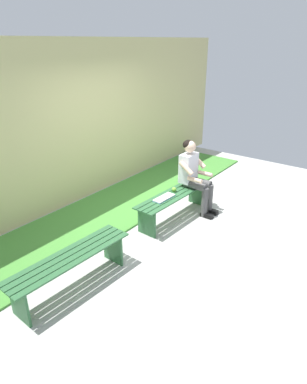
{
  "coord_description": "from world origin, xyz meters",
  "views": [
    {
      "loc": [
        4.26,
        2.78,
        2.79
      ],
      "look_at": [
        0.78,
        0.15,
        0.81
      ],
      "focal_mm": 31.38,
      "sensor_mm": 36.0,
      "label": 1
    }
  ],
  "objects": [
    {
      "name": "brick_wall",
      "position": [
        0.5,
        -1.98,
        1.42
      ],
      "size": [
        9.5,
        0.24,
        2.85
      ],
      "primitive_type": "cube",
      "color": "#D1C684",
      "rests_on": "ground"
    },
    {
      "name": "person_seated",
      "position": [
        -0.45,
        0.1,
        0.7
      ],
      "size": [
        0.5,
        0.69,
        1.27
      ],
      "color": "silver",
      "rests_on": "ground"
    },
    {
      "name": "ground_plane",
      "position": [
        1.11,
        1.0,
        -0.02
      ],
      "size": [
        10.0,
        7.0,
        0.04
      ],
      "primitive_type": "cube",
      "color": "#B2B2AD"
    },
    {
      "name": "bench_near",
      "position": [
        0.0,
        0.0,
        0.35
      ],
      "size": [
        1.68,
        0.46,
        0.46
      ],
      "rotation": [
        0.0,
        0.0,
        -0.04
      ],
      "color": "#2D6038",
      "rests_on": "ground"
    },
    {
      "name": "apple",
      "position": [
        -0.06,
        -0.05,
        0.5
      ],
      "size": [
        0.08,
        0.08,
        0.08
      ],
      "primitive_type": "sphere",
      "color": "#72B738",
      "rests_on": "bench_near"
    },
    {
      "name": "book_open",
      "position": [
        0.26,
        -0.03,
        0.47
      ],
      "size": [
        0.42,
        0.18,
        0.02
      ],
      "rotation": [
        0.0,
        0.0,
        -0.04
      ],
      "color": "white",
      "rests_on": "bench_near"
    },
    {
      "name": "grass_strip",
      "position": [
        1.11,
        -1.06,
        0.01
      ],
      "size": [
        9.0,
        1.44,
        0.03
      ],
      "primitive_type": "cube",
      "color": "#478C38",
      "rests_on": "ground"
    },
    {
      "name": "bench_far",
      "position": [
        2.23,
        0.0,
        0.35
      ],
      "size": [
        1.64,
        0.45,
        0.46
      ],
      "rotation": [
        0.0,
        0.0,
        -0.04
      ],
      "color": "#2D6038",
      "rests_on": "ground"
    }
  ]
}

